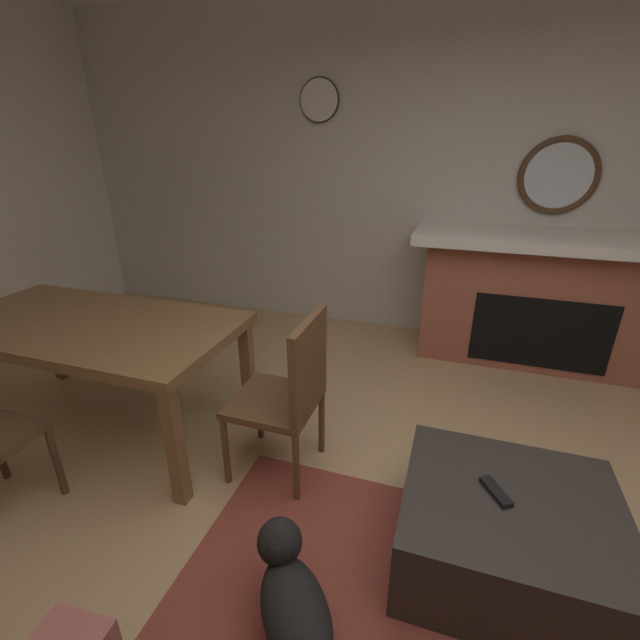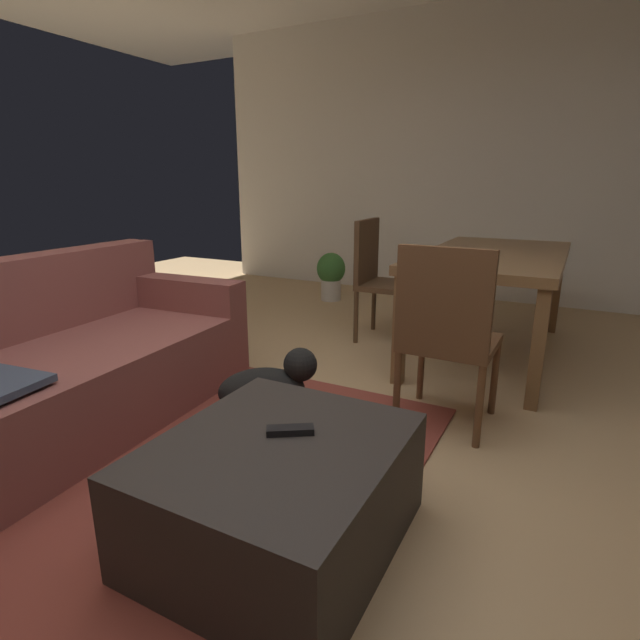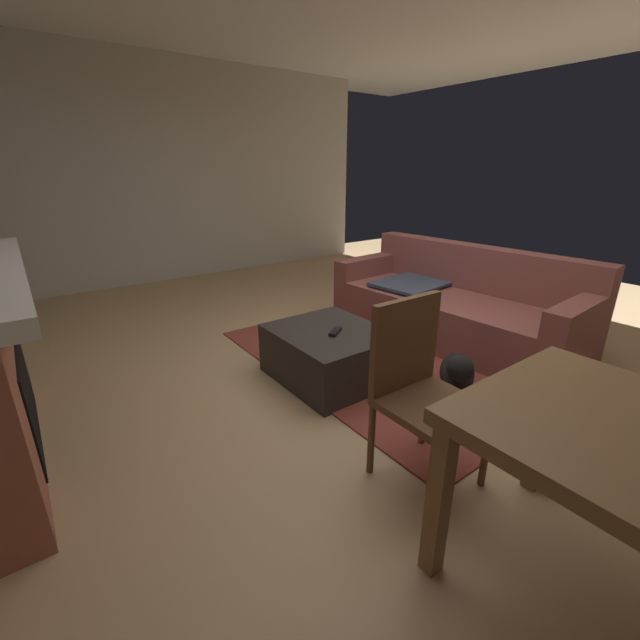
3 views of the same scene
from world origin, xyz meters
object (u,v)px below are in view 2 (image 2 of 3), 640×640
object	(u,v)px
dining_chair_west	(447,329)
ottoman_coffee_table	(279,493)
tv_remote	(290,430)
couch	(25,381)
potted_plant	(331,274)
dining_chair_north	(379,273)
dining_table	(494,263)
small_dog	(269,386)

from	to	relation	value
dining_chair_west	ottoman_coffee_table	bearing A→B (deg)	165.54
tv_remote	couch	bearing A→B (deg)	57.88
potted_plant	dining_chair_north	bearing A→B (deg)	-137.31
ottoman_coffee_table	dining_chair_north	distance (m)	2.43
dining_table	small_dog	size ratio (longest dim) A/B	3.52
ottoman_coffee_table	small_dog	distance (m)	0.92
small_dog	dining_table	bearing A→B (deg)	-27.10
couch	potted_plant	size ratio (longest dim) A/B	4.64
potted_plant	dining_chair_west	bearing A→B (deg)	-142.19
couch	dining_table	xyz separation A→B (m)	(2.30, -1.72, 0.36)
tv_remote	dining_chair_west	bearing A→B (deg)	-48.03
tv_remote	dining_table	xyz separation A→B (m)	(2.28, -0.27, 0.27)
ottoman_coffee_table	tv_remote	size ratio (longest dim) A/B	5.36
dining_table	small_dog	world-z (taller)	dining_table
couch	dining_chair_north	bearing A→B (deg)	-20.92
dining_chair_west	dining_chair_north	size ratio (longest dim) A/B	1.00
dining_chair_west	small_dog	xyz separation A→B (m)	(-0.33, 0.82, -0.33)
small_dog	ottoman_coffee_table	bearing A→B (deg)	-144.39
tv_remote	dining_chair_north	xyz separation A→B (m)	(2.28, 0.57, 0.13)
dining_chair_west	small_dog	size ratio (longest dim) A/B	1.87
dining_chair_north	potted_plant	xyz separation A→B (m)	(0.99, 0.91, -0.24)
couch	dining_table	distance (m)	2.89
tv_remote	small_dog	size ratio (longest dim) A/B	0.32
ottoman_coffee_table	potted_plant	bearing A→B (deg)	23.79
couch	small_dog	world-z (taller)	couch
tv_remote	small_dog	bearing A→B (deg)	5.57
dining_table	potted_plant	xyz separation A→B (m)	(0.98, 1.75, -0.38)
couch	potted_plant	xyz separation A→B (m)	(3.28, 0.03, -0.02)
dining_table	potted_plant	bearing A→B (deg)	60.65
couch	dining_chair_north	distance (m)	2.47
ottoman_coffee_table	dining_chair_north	bearing A→B (deg)	13.41
dining_chair_west	small_dog	world-z (taller)	dining_chair_west
dining_table	dining_chair_north	xyz separation A→B (m)	(-0.00, 0.84, -0.14)
tv_remote	dining_chair_north	world-z (taller)	dining_chair_north
couch	small_dog	size ratio (longest dim) A/B	4.66
couch	small_dog	distance (m)	1.15
dining_chair_north	tv_remote	bearing A→B (deg)	-166.04
dining_chair_west	potted_plant	world-z (taller)	dining_chair_west
dining_table	dining_chair_north	world-z (taller)	dining_chair_north
potted_plant	ottoman_coffee_table	bearing A→B (deg)	-156.21
ottoman_coffee_table	dining_chair_west	distance (m)	1.16
potted_plant	couch	bearing A→B (deg)	-179.46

